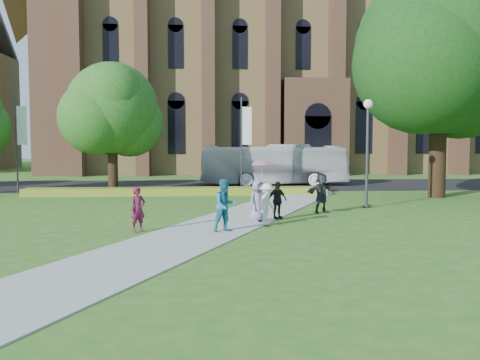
{
  "coord_description": "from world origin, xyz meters",
  "views": [
    {
      "loc": [
        -0.33,
        -18.85,
        3.27
      ],
      "look_at": [
        1.15,
        3.63,
        1.6
      ],
      "focal_mm": 40.0,
      "sensor_mm": 36.0,
      "label": 1
    }
  ],
  "objects": [
    {
      "name": "ground",
      "position": [
        0.0,
        0.0,
        0.0
      ],
      "size": [
        160.0,
        160.0,
        0.0
      ],
      "primitive_type": "plane",
      "color": "#2C611D",
      "rests_on": "ground"
    },
    {
      "name": "road",
      "position": [
        0.0,
        20.0,
        0.01
      ],
      "size": [
        160.0,
        10.0,
        0.02
      ],
      "primitive_type": "cube",
      "color": "black",
      "rests_on": "ground"
    },
    {
      "name": "footpath",
      "position": [
        0.0,
        1.0,
        0.02
      ],
      "size": [
        15.58,
        28.54,
        0.04
      ],
      "primitive_type": "cube",
      "rotation": [
        0.0,
        0.0,
        -0.44
      ],
      "color": "#B2B2A8",
      "rests_on": "ground"
    },
    {
      "name": "flower_hedge",
      "position": [
        -2.0,
        13.2,
        0.23
      ],
      "size": [
        18.0,
        1.4,
        0.45
      ],
      "primitive_type": "cube",
      "color": "#AE9622",
      "rests_on": "ground"
    },
    {
      "name": "cathedral",
      "position": [
        10.0,
        39.73,
        12.98
      ],
      "size": [
        52.6,
        18.25,
        28.0
      ],
      "color": "brown",
      "rests_on": "ground"
    },
    {
      "name": "streetlamp",
      "position": [
        7.5,
        6.5,
        3.3
      ],
      "size": [
        0.44,
        0.44,
        5.24
      ],
      "color": "#38383D",
      "rests_on": "ground"
    },
    {
      "name": "large_tree",
      "position": [
        13.0,
        11.0,
        8.37
      ],
      "size": [
        9.6,
        9.6,
        13.2
      ],
      "color": "#332114",
      "rests_on": "ground"
    },
    {
      "name": "street_tree_1",
      "position": [
        -6.0,
        14.5,
        5.22
      ],
      "size": [
        5.6,
        5.6,
        8.05
      ],
      "color": "#332114",
      "rests_on": "ground"
    },
    {
      "name": "banner_pole_0",
      "position": [
        2.11,
        15.2,
        3.39
      ],
      "size": [
        0.7,
        0.1,
        6.0
      ],
      "color": "#38383D",
      "rests_on": "ground"
    },
    {
      "name": "banner_pole_1",
      "position": [
        -11.89,
        15.2,
        3.39
      ],
      "size": [
        0.7,
        0.1,
        6.0
      ],
      "color": "#38383D",
      "rests_on": "ground"
    },
    {
      "name": "tour_coach",
      "position": [
        4.65,
        19.75,
        1.51
      ],
      "size": [
        10.71,
        2.55,
        2.98
      ],
      "primitive_type": "imported",
      "rotation": [
        0.0,
        0.0,
        1.57
      ],
      "color": "silver",
      "rests_on": "road"
    },
    {
      "name": "pedestrian_0",
      "position": [
        -2.72,
        0.24,
        0.83
      ],
      "size": [
        0.69,
        0.65,
        1.58
      ],
      "primitive_type": "imported",
      "rotation": [
        0.0,
        0.0,
        0.66
      ],
      "color": "maroon",
      "rests_on": "footpath"
    },
    {
      "name": "pedestrian_1",
      "position": [
        0.38,
        -0.08,
        0.98
      ],
      "size": [
        1.12,
        1.02,
        1.87
      ],
      "primitive_type": "imported",
      "rotation": [
        0.0,
        0.0,
        0.42
      ],
      "color": "#1B698B",
      "rests_on": "footpath"
    },
    {
      "name": "pedestrian_2",
      "position": [
        2.04,
        1.43,
        0.84
      ],
      "size": [
        1.04,
        1.19,
        1.59
      ],
      "primitive_type": "imported",
      "rotation": [
        0.0,
        0.0,
        1.03
      ],
      "color": "white",
      "rests_on": "footpath"
    },
    {
      "name": "pedestrian_3",
      "position": [
        2.64,
        2.93,
        0.81
      ],
      "size": [
        0.98,
        0.73,
        1.55
      ],
      "primitive_type": "imported",
      "rotation": [
        0.0,
        0.0,
        0.45
      ],
      "color": "black",
      "rests_on": "footpath"
    },
    {
      "name": "pedestrian_4",
      "position": [
        1.75,
        2.15,
        0.87
      ],
      "size": [
        0.96,
        0.91,
        1.66
      ],
      "primitive_type": "imported",
      "rotation": [
        0.0,
        0.0,
        0.65
      ],
      "color": "gray",
      "rests_on": "footpath"
    },
    {
      "name": "pedestrian_5",
      "position": [
        4.9,
        4.77,
        0.93
      ],
      "size": [
        1.73,
        1.07,
        1.78
      ],
      "primitive_type": "imported",
      "rotation": [
        0.0,
        0.0,
        0.36
      ],
      "color": "#23252A",
      "rests_on": "footpath"
    },
    {
      "name": "parasol",
      "position": [
        1.93,
        2.25,
        2.06
      ],
      "size": [
        0.92,
        0.92,
        0.72
      ],
      "primitive_type": "imported",
      "rotation": [
        0.0,
        0.0,
        -0.14
      ],
      "color": "#E09EB4",
      "rests_on": "pedestrian_4"
    }
  ]
}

